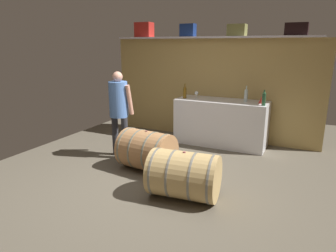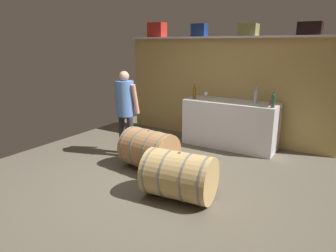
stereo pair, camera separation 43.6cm
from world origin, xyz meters
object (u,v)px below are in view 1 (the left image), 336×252
Objects in this scene: toolcase_red at (144,30)px; wine_bottle_green at (264,98)px; toolcase_black at (297,29)px; wine_bottle_clear at (246,95)px; wine_barrel_near at (184,175)px; wine_bottle_amber at (185,92)px; work_cabinet at (221,122)px; wine_barrel_far at (147,150)px; winemaker_pouring at (119,106)px; toolcase_navy at (188,30)px; red_funnel at (262,100)px; toolcase_olive at (237,30)px; wine_glass at (196,93)px.

toolcase_red is 1.31× the size of wine_bottle_green.
toolcase_black is at bearing 49.49° from wine_bottle_green.
wine_barrel_near is at bearing -95.87° from wine_bottle_clear.
wine_bottle_clear is at bearing 7.32° from wine_bottle_amber.
wine_bottle_amber is (-1.55, 0.08, -0.00)m from wine_bottle_green.
wine_barrel_far is (-0.69, -1.77, -0.13)m from work_cabinet.
winemaker_pouring is at bearing -145.07° from toolcase_black.
toolcase_black is at bearing 11.71° from work_cabinet.
toolcase_red is at bearing -177.98° from toolcase_navy.
red_funnel reaches higher than work_cabinet.
toolcase_olive reaches higher than wine_glass.
toolcase_olive is at bearing 85.39° from wine_barrel_near.
toolcase_navy is 2.04m from red_funnel.
wine_bottle_amber is 2.53m from wine_barrel_near.
wine_bottle_clear is at bearing 4.11° from work_cabinet.
wine_barrel_far is (-0.85, -2.02, -1.89)m from toolcase_olive.
wine_bottle_clear is at bearing -7.47° from toolcase_navy.
wine_bottle_clear is at bearing 175.50° from red_funnel.
toolcase_red is 3.07m from toolcase_black.
wine_glass reaches higher than red_funnel.
work_cabinet is 1.89× the size of wine_barrel_near.
red_funnel is at bearing 108.32° from wine_bottle_green.
toolcase_navy is at bearing 106.28° from wine_barrel_near.
winemaker_pouring is (-2.15, -1.47, -0.03)m from red_funnel.
wine_bottle_amber is 0.34× the size of wine_barrel_far.
toolcase_black is 2.14m from work_cabinet.
red_funnel is at bearing -4.50° from wine_bottle_clear.
toolcase_olive reaches higher than wine_barrel_near.
work_cabinet is at bearing 166.05° from wine_bottle_green.
wine_bottle_green is 1.55m from wine_bottle_amber.
toolcase_navy reaches higher than red_funnel.
toolcase_navy is at bearing 171.42° from red_funnel.
wine_bottle_clear is 2.51m from wine_barrel_near.
toolcase_navy is at bearing 163.58° from work_cabinet.
wine_bottle_amber is 1.50m from winemaker_pouring.
winemaker_pouring is (-1.86, -1.49, -0.10)m from wine_bottle_clear.
toolcase_navy is 2.78m from wine_barrel_far.
wine_bottle_amber is 2.02× the size of wine_glass.
toolcase_black reaches higher than winemaker_pouring.
wine_barrel_near is at bearing -50.89° from toolcase_red.
work_cabinet is at bearing -166.61° from toolcase_black.
winemaker_pouring reaches higher than wine_bottle_clear.
toolcase_black is 1.35m from red_funnel.
wine_glass is 0.10× the size of winemaker_pouring.
toolcase_black is 2.12m from wine_glass.
toolcase_navy is 0.80× the size of toolcase_black.
work_cabinet is 1.90m from wine_barrel_far.
wine_bottle_clear is 0.34× the size of wine_barrel_far.
work_cabinet is 0.90m from red_funnel.
work_cabinet reaches higher than wine_barrel_near.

